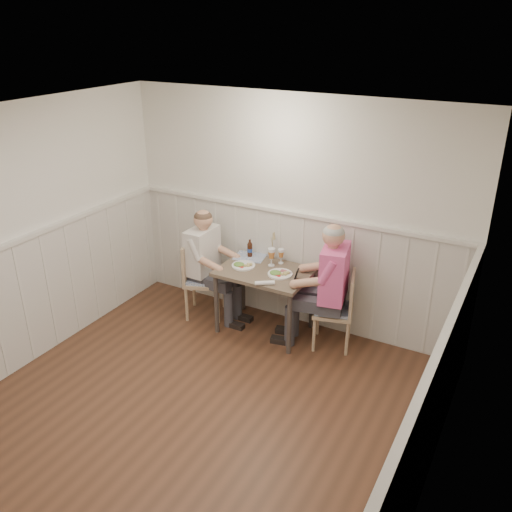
{
  "coord_description": "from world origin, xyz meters",
  "views": [
    {
      "loc": [
        2.34,
        -2.89,
        3.3
      ],
      "look_at": [
        -0.13,
        1.64,
        1.0
      ],
      "focal_mm": 38.0,
      "sensor_mm": 36.0,
      "label": 1
    }
  ],
  "objects_px": {
    "chair_left": "(200,276)",
    "beer_bottle": "(250,249)",
    "dining_table": "(265,278)",
    "diner_cream": "(206,272)",
    "grass_vase": "(272,246)",
    "chair_right": "(338,307)",
    "man_in_pink": "(329,296)"
  },
  "relations": [
    {
      "from": "chair_left",
      "to": "man_in_pink",
      "type": "bearing_deg",
      "value": 2.72
    },
    {
      "from": "beer_bottle",
      "to": "grass_vase",
      "type": "height_order",
      "value": "grass_vase"
    },
    {
      "from": "dining_table",
      "to": "diner_cream",
      "type": "relative_size",
      "value": 0.74
    },
    {
      "from": "dining_table",
      "to": "chair_right",
      "type": "relative_size",
      "value": 1.16
    },
    {
      "from": "diner_cream",
      "to": "grass_vase",
      "type": "distance_m",
      "value": 0.84
    },
    {
      "from": "diner_cream",
      "to": "grass_vase",
      "type": "bearing_deg",
      "value": 24.62
    },
    {
      "from": "grass_vase",
      "to": "diner_cream",
      "type": "bearing_deg",
      "value": -155.38
    },
    {
      "from": "chair_left",
      "to": "chair_right",
      "type": "bearing_deg",
      "value": 4.58
    },
    {
      "from": "dining_table",
      "to": "chair_left",
      "type": "height_order",
      "value": "chair_left"
    },
    {
      "from": "chair_right",
      "to": "beer_bottle",
      "type": "height_order",
      "value": "beer_bottle"
    },
    {
      "from": "diner_cream",
      "to": "chair_left",
      "type": "bearing_deg",
      "value": -165.39
    },
    {
      "from": "dining_table",
      "to": "grass_vase",
      "type": "height_order",
      "value": "grass_vase"
    },
    {
      "from": "chair_left",
      "to": "diner_cream",
      "type": "height_order",
      "value": "diner_cream"
    },
    {
      "from": "dining_table",
      "to": "beer_bottle",
      "type": "relative_size",
      "value": 4.7
    },
    {
      "from": "beer_bottle",
      "to": "diner_cream",
      "type": "bearing_deg",
      "value": -148.93
    },
    {
      "from": "dining_table",
      "to": "diner_cream",
      "type": "bearing_deg",
      "value": -178.5
    },
    {
      "from": "man_in_pink",
      "to": "grass_vase",
      "type": "xyz_separation_m",
      "value": [
        -0.81,
        0.26,
        0.31
      ]
    },
    {
      "from": "man_in_pink",
      "to": "diner_cream",
      "type": "bearing_deg",
      "value": -177.9
    },
    {
      "from": "man_in_pink",
      "to": "grass_vase",
      "type": "relative_size",
      "value": 4.04
    },
    {
      "from": "chair_left",
      "to": "beer_bottle",
      "type": "xyz_separation_m",
      "value": [
        0.51,
        0.28,
        0.34
      ]
    },
    {
      "from": "dining_table",
      "to": "man_in_pink",
      "type": "xyz_separation_m",
      "value": [
        0.74,
        0.04,
        -0.05
      ]
    },
    {
      "from": "dining_table",
      "to": "chair_left",
      "type": "xyz_separation_m",
      "value": [
        -0.84,
        -0.04,
        -0.15
      ]
    },
    {
      "from": "chair_left",
      "to": "beer_bottle",
      "type": "bearing_deg",
      "value": 28.86
    },
    {
      "from": "diner_cream",
      "to": "dining_table",
      "type": "bearing_deg",
      "value": 1.5
    },
    {
      "from": "diner_cream",
      "to": "beer_bottle",
      "type": "relative_size",
      "value": 6.34
    },
    {
      "from": "dining_table",
      "to": "grass_vase",
      "type": "relative_size",
      "value": 2.81
    },
    {
      "from": "grass_vase",
      "to": "man_in_pink",
      "type": "bearing_deg",
      "value": -17.96
    },
    {
      "from": "chair_right",
      "to": "beer_bottle",
      "type": "relative_size",
      "value": 4.05
    },
    {
      "from": "man_in_pink",
      "to": "grass_vase",
      "type": "bearing_deg",
      "value": 162.04
    },
    {
      "from": "dining_table",
      "to": "grass_vase",
      "type": "distance_m",
      "value": 0.4
    },
    {
      "from": "chair_left",
      "to": "dining_table",
      "type": "bearing_deg",
      "value": 2.74
    },
    {
      "from": "beer_bottle",
      "to": "chair_right",
      "type": "bearing_deg",
      "value": -7.36
    }
  ]
}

